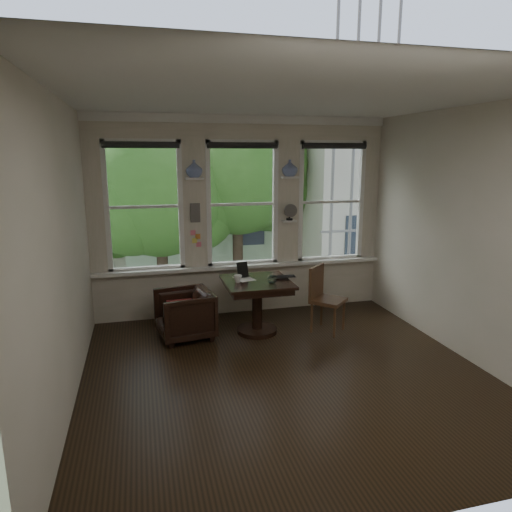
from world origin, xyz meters
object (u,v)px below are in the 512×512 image
object	(u,v)px
side_chair_right	(328,300)
mug	(238,279)
armchair_left	(185,314)
laptop	(283,278)
table	(257,307)

from	to	relation	value
side_chair_right	mug	world-z (taller)	side_chair_right
armchair_left	side_chair_right	world-z (taller)	side_chair_right
laptop	mug	bearing A→B (deg)	-176.38
table	armchair_left	world-z (taller)	table
table	side_chair_right	distance (m)	1.00
armchair_left	side_chair_right	distance (m)	1.99
side_chair_right	laptop	xyz separation A→B (m)	(-0.60, 0.18, 0.30)
laptop	mug	distance (m)	0.64
table	mug	world-z (taller)	mug
table	laptop	world-z (taller)	laptop
armchair_left	side_chair_right	size ratio (longest dim) A/B	0.79
laptop	side_chair_right	bearing A→B (deg)	-12.90
side_chair_right	armchair_left	bearing A→B (deg)	128.65
armchair_left	side_chair_right	xyz separation A→B (m)	(1.97, -0.26, 0.13)
table	laptop	xyz separation A→B (m)	(0.37, -0.02, 0.39)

